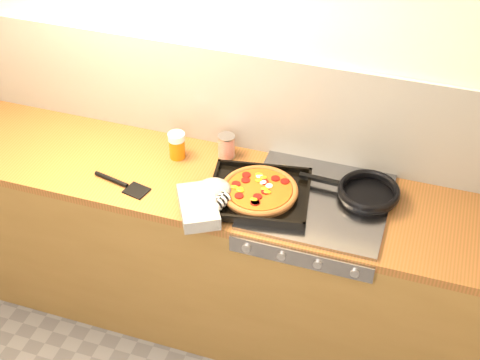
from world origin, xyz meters
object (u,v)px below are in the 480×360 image
(juice_glass, at_px, (177,145))
(tomato_can, at_px, (226,146))
(frying_pan, at_px, (367,192))
(pizza_on_tray, at_px, (243,194))

(juice_glass, bearing_deg, tomato_can, 20.02)
(frying_pan, bearing_deg, juice_glass, 178.26)
(tomato_can, relative_size, juice_glass, 0.87)
(frying_pan, distance_m, tomato_can, 0.69)
(pizza_on_tray, height_order, frying_pan, pizza_on_tray)
(tomato_can, bearing_deg, frying_pan, -8.84)
(frying_pan, distance_m, juice_glass, 0.90)
(tomato_can, xyz_separation_m, juice_glass, (-0.22, -0.08, 0.01))
(pizza_on_tray, xyz_separation_m, juice_glass, (-0.39, 0.22, 0.02))
(pizza_on_tray, relative_size, tomato_can, 5.06)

